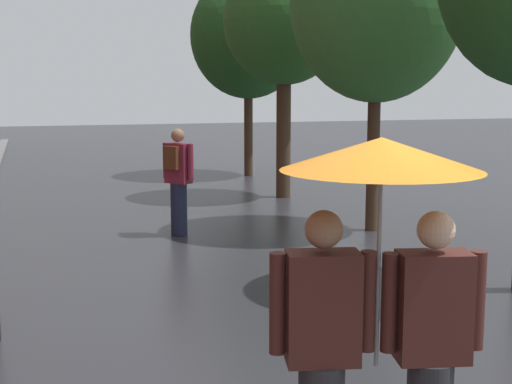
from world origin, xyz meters
TOP-DOWN VIEW (x-y plane):
  - street_tree_1 at (3.09, 6.71)m, footprint 2.74×2.74m
  - street_tree_2 at (2.90, 10.45)m, footprint 2.52×2.52m
  - street_tree_3 at (3.26, 14.17)m, footprint 2.98×2.98m
  - couple_under_umbrella at (-0.41, -0.26)m, footprint 1.18×1.10m
  - pedestrian_walking_midground at (-0.01, 7.27)m, footprint 0.46×0.48m

SIDE VIEW (x-z plane):
  - pedestrian_walking_midground at x=-0.01m, z-range 0.05..1.75m
  - couple_under_umbrella at x=-0.41m, z-range 0.34..2.42m
  - street_tree_3 at x=3.26m, z-range 1.00..6.23m
  - street_tree_1 at x=3.09m, z-range 1.03..6.24m
  - street_tree_2 at x=2.90m, z-range 1.15..6.13m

